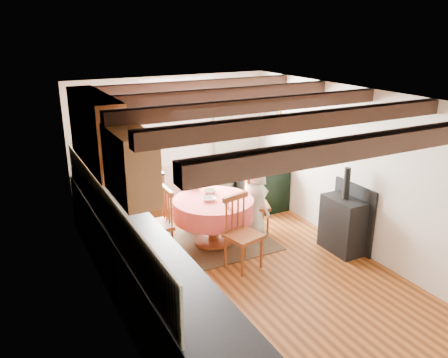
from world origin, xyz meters
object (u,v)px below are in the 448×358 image
cup (227,204)px  cast_iron_stove (344,210)px  dining_table (213,222)px  chair_near (244,233)px  chair_right (256,204)px  child_far (191,197)px  chair_left (156,223)px  child_right (255,200)px  aga_range (261,183)px

cup → cast_iron_stove: bearing=-25.3°
dining_table → chair_near: bearing=-86.6°
chair_right → child_far: child_far is taller
chair_left → cast_iron_stove: 2.73m
chair_near → chair_left: size_ratio=1.01×
chair_right → cast_iron_stove: 1.41m
chair_left → chair_near: bearing=47.7°
dining_table → chair_left: bearing=176.6°
child_right → chair_right: bearing=-49.1°
chair_left → dining_table: bearing=87.7°
dining_table → chair_right: bearing=5.7°
child_far → cup: child_far is taller
dining_table → child_far: (-0.08, 0.66, 0.18)m
dining_table → child_right: bearing=-0.2°
dining_table → chair_near: 0.85m
chair_right → child_far: 1.06m
cast_iron_stove → child_far: cast_iron_stove is taller
chair_near → dining_table: bearing=80.6°
chair_right → child_right: bearing=154.2°
chair_near → cast_iron_stove: size_ratio=0.80×
chair_near → cup: 0.55m
chair_left → aga_range: chair_left is taller
chair_near → child_far: child_far is taller
chair_near → chair_right: bearing=37.4°
chair_near → cast_iron_stove: 1.57m
aga_range → child_far: (-1.56, -0.33, 0.11)m
chair_right → cast_iron_stove: bearing=-125.9°
aga_range → child_far: child_far is taller
dining_table → aga_range: size_ratio=1.26×
chair_near → aga_range: 2.33m
chair_near → child_right: (0.68, 0.83, 0.08)m
child_far → cup: bearing=112.4°
dining_table → chair_near: size_ratio=1.17×
chair_right → aga_range: bearing=-16.4°
dining_table → chair_left: size_ratio=1.19×
child_right → cup: (-0.68, -0.34, 0.18)m
chair_right → chair_near: bearing=160.1°
cast_iron_stove → child_right: bearing=129.0°
chair_left → child_right: 1.62m
dining_table → chair_left: (-0.89, 0.05, 0.14)m
child_far → cup: (0.12, -1.01, 0.23)m
dining_table → chair_near: (0.05, -0.83, 0.15)m
child_far → chair_right: bearing=162.4°
chair_left → child_right: bearing=89.1°
aga_range → cup: size_ratio=10.00×
cast_iron_stove → child_right: 1.38m
dining_table → aga_range: (1.49, 1.00, 0.08)m
chair_near → cup: chair_near is taller
aga_range → child_right: 1.27m
chair_left → cast_iron_stove: bearing=66.6°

